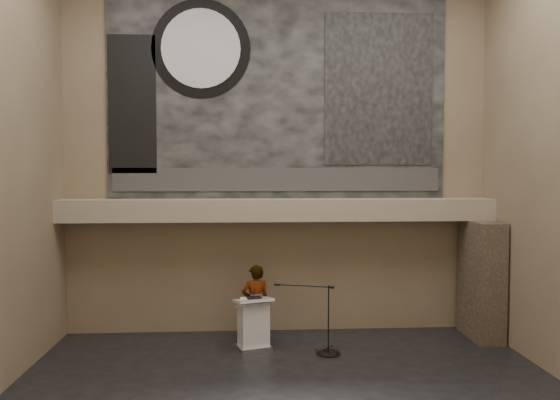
{
  "coord_description": "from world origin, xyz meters",
  "views": [
    {
      "loc": [
        -0.74,
        -9.01,
        3.84
      ],
      "look_at": [
        0.0,
        3.2,
        3.2
      ],
      "focal_mm": 35.0,
      "sensor_mm": 36.0,
      "label": 1
    }
  ],
  "objects": [
    {
      "name": "banner_building_print",
      "position": [
        2.4,
        3.93,
        5.8
      ],
      "size": [
        2.6,
        0.02,
        3.6
      ],
      "primitive_type": "cube",
      "color": "black",
      "rests_on": "banner"
    },
    {
      "name": "stone_pier",
      "position": [
        4.65,
        3.15,
        1.35
      ],
      "size": [
        0.6,
        1.4,
        2.7
      ],
      "primitive_type": "cube",
      "color": "#3D3025",
      "rests_on": "floor"
    },
    {
      "name": "sprinkler_right",
      "position": [
        1.9,
        3.55,
        2.67
      ],
      "size": [
        0.04,
        0.04,
        0.06
      ],
      "primitive_type": "cylinder",
      "color": "#B2893D",
      "rests_on": "soffit"
    },
    {
      "name": "speaker_person",
      "position": [
        -0.56,
        3.12,
        0.88
      ],
      "size": [
        0.7,
        0.52,
        1.75
      ],
      "primitive_type": "imported",
      "rotation": [
        0.0,
        0.0,
        3.32
      ],
      "color": "silver",
      "rests_on": "floor"
    },
    {
      "name": "papers",
      "position": [
        -0.79,
        2.63,
        1.1
      ],
      "size": [
        0.22,
        0.31,
        0.0
      ],
      "primitive_type": "cube",
      "rotation": [
        0.0,
        0.0,
        -0.01
      ],
      "color": "white",
      "rests_on": "lectern"
    },
    {
      "name": "sprinkler_left",
      "position": [
        -1.6,
        3.55,
        2.67
      ],
      "size": [
        0.04,
        0.04,
        0.06
      ],
      "primitive_type": "cylinder",
      "color": "#B2893D",
      "rests_on": "soffit"
    },
    {
      "name": "binder",
      "position": [
        -0.59,
        2.62,
        1.12
      ],
      "size": [
        0.35,
        0.31,
        0.04
      ],
      "primitive_type": "cube",
      "rotation": [
        0.0,
        0.0,
        0.25
      ],
      "color": "black",
      "rests_on": "lectern"
    },
    {
      "name": "banner_clock_rim",
      "position": [
        -1.8,
        3.93,
        6.7
      ],
      "size": [
        2.3,
        0.02,
        2.3
      ],
      "primitive_type": "cylinder",
      "rotation": [
        1.57,
        0.0,
        0.0
      ],
      "color": "black",
      "rests_on": "banner"
    },
    {
      "name": "mic_stand",
      "position": [
        0.92,
        2.22,
        0.21
      ],
      "size": [
        1.38,
        0.6,
        1.46
      ],
      "rotation": [
        0.0,
        0.0,
        -0.29
      ],
      "color": "black",
      "rests_on": "floor"
    },
    {
      "name": "wall_front",
      "position": [
        0.0,
        -4.0,
        4.25
      ],
      "size": [
        10.0,
        0.02,
        8.5
      ],
      "primitive_type": "cube",
      "color": "#78634C",
      "rests_on": "floor"
    },
    {
      "name": "banner",
      "position": [
        0.0,
        3.97,
        5.7
      ],
      "size": [
        8.0,
        0.05,
        5.0
      ],
      "primitive_type": "cube",
      "color": "black",
      "rests_on": "wall_back"
    },
    {
      "name": "lectern",
      "position": [
        -0.61,
        2.63,
        0.55
      ],
      "size": [
        0.91,
        0.76,
        1.14
      ],
      "rotation": [
        0.0,
        0.0,
        0.32
      ],
      "color": "silver",
      "rests_on": "floor"
    },
    {
      "name": "soffit",
      "position": [
        0.0,
        3.6,
        2.95
      ],
      "size": [
        10.0,
        0.8,
        0.5
      ],
      "primitive_type": "cube",
      "color": "gray",
      "rests_on": "wall_back"
    },
    {
      "name": "banner_text_strip",
      "position": [
        0.0,
        3.93,
        3.65
      ],
      "size": [
        7.76,
        0.02,
        0.55
      ],
      "primitive_type": "cube",
      "color": "#313131",
      "rests_on": "banner"
    },
    {
      "name": "floor",
      "position": [
        0.0,
        0.0,
        0.0
      ],
      "size": [
        10.0,
        10.0,
        0.0
      ],
      "primitive_type": "plane",
      "color": "black",
      "rests_on": "ground"
    },
    {
      "name": "banner_clock_face",
      "position": [
        -1.8,
        3.91,
        6.7
      ],
      "size": [
        1.84,
        0.02,
        1.84
      ],
      "primitive_type": "cylinder",
      "rotation": [
        1.57,
        0.0,
        0.0
      ],
      "color": "silver",
      "rests_on": "banner"
    },
    {
      "name": "banner_brick_print",
      "position": [
        -3.4,
        3.93,
        5.4
      ],
      "size": [
        1.1,
        0.02,
        3.2
      ],
      "primitive_type": "cube",
      "color": "black",
      "rests_on": "banner"
    },
    {
      "name": "wall_back",
      "position": [
        0.0,
        4.0,
        4.25
      ],
      "size": [
        10.0,
        0.02,
        8.5
      ],
      "primitive_type": "cube",
      "color": "#78634C",
      "rests_on": "floor"
    }
  ]
}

